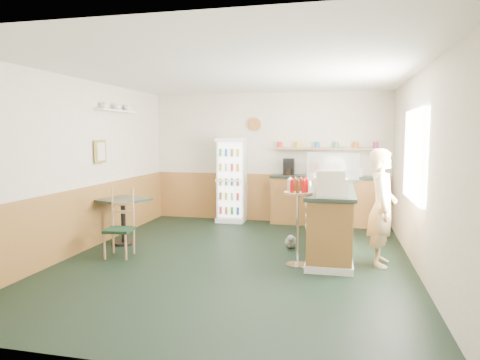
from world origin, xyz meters
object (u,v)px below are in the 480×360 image
(cash_register, at_px, (331,187))
(cafe_table, at_px, (123,212))
(drinks_fridge, at_px, (232,180))
(shopkeeper, at_px, (382,208))
(cafe_chair, at_px, (122,221))
(display_case, at_px, (333,167))
(condiment_stand, at_px, (298,207))

(cash_register, height_order, cafe_table, cash_register)
(cash_register, bearing_deg, drinks_fridge, 118.53)
(drinks_fridge, height_order, shopkeeper, drinks_fridge)
(shopkeeper, bearing_deg, drinks_fridge, 53.44)
(shopkeeper, distance_m, cafe_chair, 3.82)
(drinks_fridge, distance_m, cash_register, 3.53)
(cash_register, relative_size, shopkeeper, 0.27)
(drinks_fridge, bearing_deg, display_case, -26.41)
(cafe_table, distance_m, cafe_chair, 0.70)
(condiment_stand, relative_size, cafe_table, 1.37)
(cash_register, xyz_separation_m, condiment_stand, (-0.44, 0.01, -0.30))
(cafe_chair, bearing_deg, shopkeeper, -1.27)
(cash_register, relative_size, condiment_stand, 0.36)
(drinks_fridge, height_order, cafe_chair, drinks_fridge)
(drinks_fridge, distance_m, shopkeeper, 3.77)
(drinks_fridge, relative_size, cafe_chair, 1.72)
(cafe_table, bearing_deg, display_case, 19.80)
(cafe_chair, bearing_deg, display_case, 24.12)
(cafe_chair, bearing_deg, drinks_fridge, 64.23)
(cash_register, bearing_deg, cafe_table, 162.58)
(display_case, xyz_separation_m, condiment_stand, (-0.44, -1.78, -0.43))
(cafe_table, bearing_deg, cash_register, -9.42)
(drinks_fridge, bearing_deg, cash_register, -53.46)
(condiment_stand, bearing_deg, cafe_chair, -178.42)
(drinks_fridge, relative_size, cash_register, 4.04)
(drinks_fridge, distance_m, cafe_table, 2.64)
(condiment_stand, bearing_deg, cash_register, -1.64)
(cash_register, distance_m, cafe_table, 3.50)
(condiment_stand, relative_size, cafe_chair, 1.19)
(display_case, distance_m, cafe_chair, 3.67)
(display_case, relative_size, cash_register, 2.04)
(display_case, xyz_separation_m, cafe_table, (-3.40, -1.22, -0.72))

